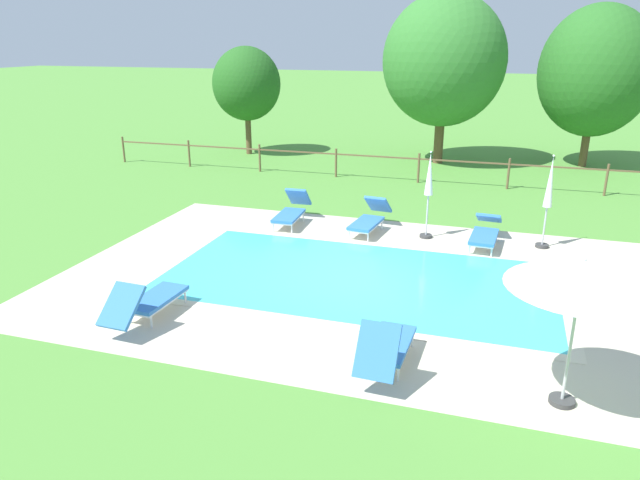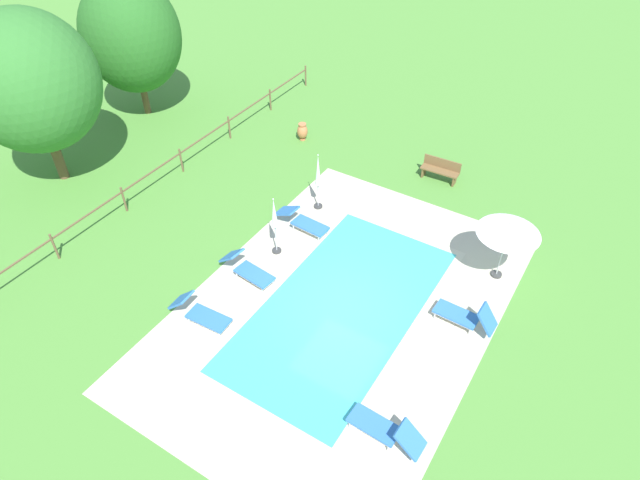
{
  "view_description": "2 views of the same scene",
  "coord_description": "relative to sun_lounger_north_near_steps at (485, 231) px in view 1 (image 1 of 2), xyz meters",
  "views": [
    {
      "loc": [
        2.73,
        -11.32,
        4.9
      ],
      "look_at": [
        -0.99,
        0.5,
        0.6
      ],
      "focal_mm": 32.87,
      "sensor_mm": 36.0,
      "label": 1
    },
    {
      "loc": [
        -10.13,
        -5.53,
        12.82
      ],
      "look_at": [
        1.46,
        1.69,
        0.88
      ],
      "focal_mm": 31.42,
      "sensor_mm": 36.0,
      "label": 2
    }
  ],
  "objects": [
    {
      "name": "sun_lounger_south_near_corner",
      "position": [
        -2.97,
        0.17,
        0.02
      ],
      "size": [
        0.82,
        2.04,
        0.86
      ],
      "color": "#3370BC",
      "rests_on": "ground"
    },
    {
      "name": "perimeter_fence",
      "position": [
        -2.57,
        6.13,
        0.34
      ],
      "size": [
        24.41,
        0.08,
        1.05
      ],
      "color": "brown",
      "rests_on": "ground"
    },
    {
      "name": "sun_lounger_north_end",
      "position": [
        -5.68,
        -6.08,
        0.03
      ],
      "size": [
        0.69,
        1.99,
        0.88
      ],
      "color": "#3370BC",
      "rests_on": "ground"
    },
    {
      "name": "tree_far_west",
      "position": [
        -2.32,
        9.9,
        3.69
      ],
      "size": [
        4.79,
        4.79,
        6.59
      ],
      "color": "brown",
      "rests_on": "ground"
    },
    {
      "name": "patio_umbrella_closed_row_mid_west",
      "position": [
        -1.47,
        0.12,
        1.07
      ],
      "size": [
        0.32,
        0.32,
        2.25
      ],
      "color": "#383838",
      "rests_on": "ground"
    },
    {
      "name": "pool_coping_rim",
      "position": [
        -2.51,
        -3.03,
        -0.34
      ],
      "size": [
        8.67,
        4.71,
        0.01
      ],
      "color": "beige",
      "rests_on": "ground"
    },
    {
      "name": "tree_west_mid",
      "position": [
        -10.55,
        9.38,
        2.66
      ],
      "size": [
        2.91,
        2.91,
        4.57
      ],
      "color": "brown",
      "rests_on": "ground"
    },
    {
      "name": "sun_lounger_north_near_steps",
      "position": [
        0.0,
        0.0,
        0.0
      ],
      "size": [
        0.74,
        2.11,
        0.7
      ],
      "color": "#3370BC",
      "rests_on": "ground"
    },
    {
      "name": "sun_lounger_north_mid",
      "position": [
        -1.2,
        -6.44,
        0.05
      ],
      "size": [
        0.66,
        1.83,
        1.02
      ],
      "color": "#3370BC",
      "rests_on": "ground"
    },
    {
      "name": "pool_deck_paving",
      "position": [
        -2.51,
        -3.03,
        -0.35
      ],
      "size": [
        12.56,
        8.6,
        0.01
      ],
      "primitive_type": "cube",
      "color": "beige",
      "rests_on": "ground"
    },
    {
      "name": "tree_centre",
      "position": [
        3.31,
        10.91,
        3.32
      ],
      "size": [
        4.25,
        4.25,
        6.14
      ],
      "color": "brown",
      "rests_on": "ground"
    },
    {
      "name": "patio_umbrella_open_foreground",
      "position": [
        1.36,
        -6.59,
        1.61
      ],
      "size": [
        1.96,
        1.96,
        2.21
      ],
      "color": "#383838",
      "rests_on": "ground"
    },
    {
      "name": "patio_umbrella_closed_row_west",
      "position": [
        1.36,
        0.24,
        1.06
      ],
      "size": [
        0.32,
        0.32,
        2.3
      ],
      "color": "#383838",
      "rests_on": "ground"
    },
    {
      "name": "sun_lounger_north_far",
      "position": [
        -5.19,
        0.22,
        0.03
      ],
      "size": [
        0.7,
        1.98,
        0.9
      ],
      "color": "#3370BC",
      "rests_on": "ground"
    },
    {
      "name": "ground_plane",
      "position": [
        -2.51,
        -3.03,
        -0.35
      ],
      "size": [
        160.0,
        160.0,
        0.0
      ],
      "primitive_type": "plane",
      "color": "#518E38"
    },
    {
      "name": "swimming_pool_water",
      "position": [
        -2.51,
        -3.03,
        -0.35
      ],
      "size": [
        8.19,
        4.23,
        0.01
      ],
      "primitive_type": "cube",
      "color": "#42CCD6",
      "rests_on": "ground"
    }
  ]
}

